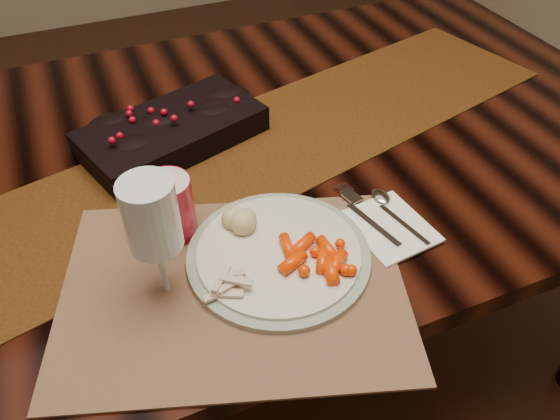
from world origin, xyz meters
name	(u,v)px	position (x,y,z in m)	size (l,w,h in m)	color
floor	(244,360)	(0.00, 0.00, 0.00)	(5.00, 5.00, 0.00)	black
dining_table	(236,274)	(0.00, 0.00, 0.38)	(1.80, 1.00, 0.75)	black
table_runner	(228,161)	(-0.01, -0.04, 0.75)	(1.51, 0.31, 0.00)	#36260E
centerpiece	(172,128)	(-0.09, 0.05, 0.79)	(0.34, 0.18, 0.07)	black
placemat_main	(234,287)	(-0.10, -0.33, 0.75)	(0.50, 0.37, 0.00)	#8D5B42
dinner_plate	(279,254)	(-0.02, -0.31, 0.76)	(0.28, 0.28, 0.02)	beige
baby_carrots	(303,260)	(0.00, -0.35, 0.78)	(0.11, 0.09, 0.02)	#FF3700
mashed_potatoes	(241,217)	(-0.05, -0.24, 0.79)	(0.08, 0.07, 0.04)	tan
turkey_shreds	(226,285)	(-0.12, -0.35, 0.78)	(0.07, 0.06, 0.02)	#AB9489
napkin	(389,227)	(0.17, -0.32, 0.76)	(0.12, 0.14, 0.00)	white
fork	(367,217)	(0.15, -0.29, 0.76)	(0.02, 0.15, 0.00)	silver
spoon	(396,215)	(0.19, -0.30, 0.76)	(0.03, 0.14, 0.00)	silver
red_cup	(170,208)	(-0.15, -0.19, 0.81)	(0.08, 0.08, 0.11)	maroon
wine_glass	(157,242)	(-0.19, -0.30, 0.85)	(0.07, 0.07, 0.20)	white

